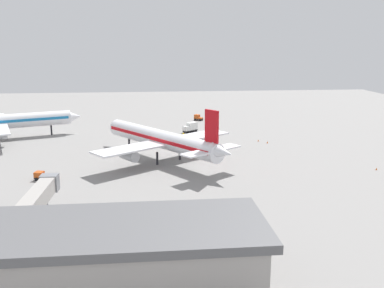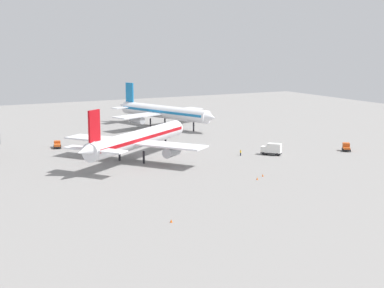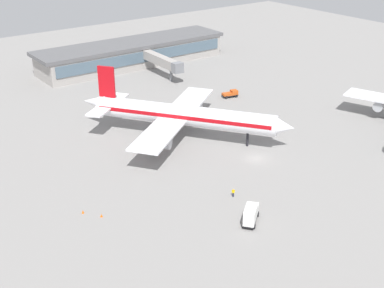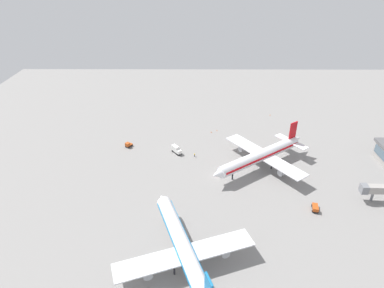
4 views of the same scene
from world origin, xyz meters
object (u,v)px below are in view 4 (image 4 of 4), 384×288
object	(u,v)px
pushback_tractor	(315,208)
baggage_tug	(128,145)
airplane_at_gate	(184,249)
safety_cone_far_side	(217,130)
airplane_taxiing	(261,155)
catering_truck	(176,150)
safety_cone_mid_apron	(270,115)
ground_crew_worker	(195,155)
safety_cone_near_gate	(211,132)

from	to	relation	value
pushback_tractor	baggage_tug	distance (m)	84.98
airplane_at_gate	safety_cone_far_side	distance (m)	84.92
airplane_taxiing	pushback_tractor	distance (m)	31.30
airplane_taxiing	catering_truck	distance (m)	37.76
baggage_tug	catering_truck	xyz separation A→B (m)	(-5.15, -22.52, 0.54)
airplane_at_gate	safety_cone_mid_apron	xyz separation A→B (m)	(102.30, -45.42, -5.29)
airplane_taxiing	pushback_tractor	bearing A→B (deg)	82.15
safety_cone_mid_apron	catering_truck	bearing A→B (deg)	128.84
pushback_tractor	ground_crew_worker	distance (m)	54.96
pushback_tractor	baggage_tug	size ratio (longest dim) A/B	1.26
airplane_taxiing	safety_cone_near_gate	size ratio (longest dim) A/B	72.67
catering_truck	safety_cone_near_gate	distance (m)	25.94
safety_cone_near_gate	safety_cone_far_side	xyz separation A→B (m)	(2.08, -2.99, 0.00)
ground_crew_worker	safety_cone_mid_apron	world-z (taller)	ground_crew_worker
baggage_tug	safety_cone_far_side	distance (m)	45.42
baggage_tug	safety_cone_near_gate	size ratio (longest dim) A/B	6.25
airplane_at_gate	safety_cone_far_side	bearing A→B (deg)	-29.53
baggage_tug	safety_cone_mid_apron	xyz separation A→B (m)	(35.53, -73.05, -0.86)
safety_cone_near_gate	airplane_taxiing	bearing A→B (deg)	-148.24
airplane_taxiing	safety_cone_far_side	size ratio (longest dim) A/B	72.67
airplane_at_gate	catering_truck	world-z (taller)	airplane_at_gate
safety_cone_near_gate	safety_cone_mid_apron	size ratio (longest dim) A/B	1.00
airplane_at_gate	pushback_tractor	world-z (taller)	airplane_at_gate
safety_cone_near_gate	pushback_tractor	bearing A→B (deg)	-149.95
airplane_taxiing	baggage_tug	distance (m)	60.79
airplane_at_gate	ground_crew_worker	xyz separation A→B (m)	(58.42, -3.16, -4.74)
catering_truck	safety_cone_mid_apron	distance (m)	64.88
airplane_at_gate	baggage_tug	world-z (taller)	airplane_at_gate
ground_crew_worker	safety_cone_far_side	size ratio (longest dim) A/B	2.78
airplane_taxiing	pushback_tractor	world-z (taller)	airplane_taxiing
baggage_tug	catering_truck	bearing A→B (deg)	112.21
pushback_tractor	ground_crew_worker	world-z (taller)	pushback_tractor
catering_truck	ground_crew_worker	distance (m)	8.90
airplane_taxiing	catering_truck	size ratio (longest dim) A/B	7.83
safety_cone_mid_apron	ground_crew_worker	bearing A→B (deg)	136.08
catering_truck	safety_cone_far_side	size ratio (longest dim) A/B	9.29
airplane_at_gate	catering_truck	bearing A→B (deg)	-14.88
airplane_at_gate	safety_cone_mid_apron	size ratio (longest dim) A/B	81.43
airplane_taxiing	baggage_tug	size ratio (longest dim) A/B	11.62
catering_truck	ground_crew_worker	bearing A→B (deg)	30.51
pushback_tractor	catering_truck	xyz separation A→B (m)	(38.47, 50.41, 0.73)
airplane_taxiing	catering_truck	xyz separation A→B (m)	(11.16, 35.86, -3.94)
baggage_tug	airplane_at_gate	bearing A→B (deg)	57.57
safety_cone_near_gate	safety_cone_far_side	distance (m)	3.64
airplane_taxiing	ground_crew_worker	world-z (taller)	airplane_taxiing
airplane_at_gate	safety_cone_near_gate	distance (m)	82.40
airplane_taxiing	baggage_tug	xyz separation A→B (m)	(16.31, 58.39, -4.48)
catering_truck	ground_crew_worker	world-z (taller)	catering_truck
safety_cone_near_gate	airplane_at_gate	bearing A→B (deg)	171.89
airplane_at_gate	ground_crew_worker	bearing A→B (deg)	-22.72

